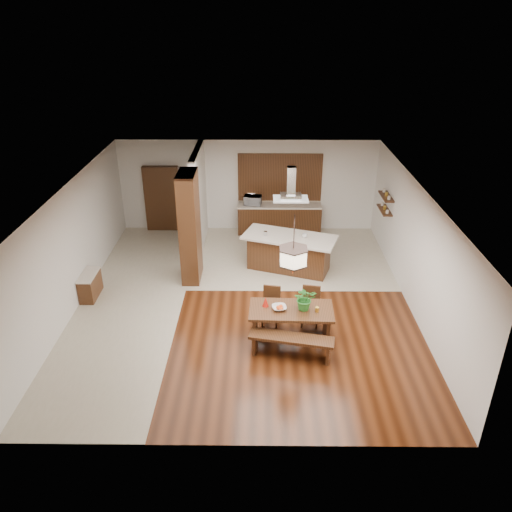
{
  "coord_description": "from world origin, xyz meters",
  "views": [
    {
      "loc": [
        0.4,
        -10.45,
        6.5
      ],
      "look_at": [
        0.3,
        0.0,
        1.25
      ],
      "focal_mm": 35.0,
      "sensor_mm": 36.0,
      "label": 1
    }
  ],
  "objects_px": {
    "foliage_plant": "(305,299)",
    "range_hood": "(291,184)",
    "fruit_bowl": "(279,308)",
    "dining_bench": "(291,347)",
    "dining_chair_left": "(271,307)",
    "pendant_lantern": "(294,245)",
    "kitchen_island": "(289,252)",
    "island_cup": "(305,236)",
    "dining_chair_right": "(310,307)",
    "hallway_console": "(90,285)",
    "microwave": "(253,200)",
    "dining_table": "(291,317)"
  },
  "relations": [
    {
      "from": "dining_chair_right",
      "to": "kitchen_island",
      "type": "distance_m",
      "value": 2.68
    },
    {
      "from": "dining_chair_left",
      "to": "kitchen_island",
      "type": "bearing_deg",
      "value": 88.35
    },
    {
      "from": "dining_bench",
      "to": "range_hood",
      "type": "xyz_separation_m",
      "value": [
        0.14,
        3.83,
        2.22
      ]
    },
    {
      "from": "hallway_console",
      "to": "kitchen_island",
      "type": "distance_m",
      "value": 5.21
    },
    {
      "from": "fruit_bowl",
      "to": "microwave",
      "type": "distance_m",
      "value": 5.72
    },
    {
      "from": "dining_table",
      "to": "pendant_lantern",
      "type": "bearing_deg",
      "value": 135.0
    },
    {
      "from": "kitchen_island",
      "to": "range_hood",
      "type": "relative_size",
      "value": 2.97
    },
    {
      "from": "hallway_console",
      "to": "pendant_lantern",
      "type": "height_order",
      "value": "pendant_lantern"
    },
    {
      "from": "pendant_lantern",
      "to": "foliage_plant",
      "type": "bearing_deg",
      "value": 0.48
    },
    {
      "from": "dining_table",
      "to": "dining_bench",
      "type": "relative_size",
      "value": 1.04
    },
    {
      "from": "hallway_console",
      "to": "foliage_plant",
      "type": "bearing_deg",
      "value": -18.17
    },
    {
      "from": "hallway_console",
      "to": "dining_chair_left",
      "type": "bearing_deg",
      "value": -14.31
    },
    {
      "from": "hallway_console",
      "to": "kitchen_island",
      "type": "height_order",
      "value": "kitchen_island"
    },
    {
      "from": "hallway_console",
      "to": "island_cup",
      "type": "height_order",
      "value": "island_cup"
    },
    {
      "from": "dining_chair_right",
      "to": "island_cup",
      "type": "distance_m",
      "value": 2.62
    },
    {
      "from": "island_cup",
      "to": "hallway_console",
      "type": "bearing_deg",
      "value": -165.64
    },
    {
      "from": "kitchen_island",
      "to": "microwave",
      "type": "height_order",
      "value": "microwave"
    },
    {
      "from": "dining_chair_left",
      "to": "range_hood",
      "type": "xyz_separation_m",
      "value": [
        0.54,
        2.63,
        2.02
      ]
    },
    {
      "from": "hallway_console",
      "to": "kitchen_island",
      "type": "xyz_separation_m",
      "value": [
        4.99,
        1.49,
        0.2
      ]
    },
    {
      "from": "dining_table",
      "to": "microwave",
      "type": "height_order",
      "value": "microwave"
    },
    {
      "from": "foliage_plant",
      "to": "range_hood",
      "type": "relative_size",
      "value": 0.58
    },
    {
      "from": "dining_chair_left",
      "to": "pendant_lantern",
      "type": "height_order",
      "value": "pendant_lantern"
    },
    {
      "from": "dining_chair_right",
      "to": "pendant_lantern",
      "type": "bearing_deg",
      "value": -122.14
    },
    {
      "from": "island_cup",
      "to": "microwave",
      "type": "bearing_deg",
      "value": 118.6
    },
    {
      "from": "dining_table",
      "to": "island_cup",
      "type": "distance_m",
      "value": 3.16
    },
    {
      "from": "kitchen_island",
      "to": "range_hood",
      "type": "xyz_separation_m",
      "value": [
        0.0,
        0.0,
        1.95
      ]
    },
    {
      "from": "pendant_lantern",
      "to": "island_cup",
      "type": "distance_m",
      "value": 3.33
    },
    {
      "from": "dining_chair_right",
      "to": "range_hood",
      "type": "bearing_deg",
      "value": 106.65
    },
    {
      "from": "fruit_bowl",
      "to": "dining_bench",
      "type": "bearing_deg",
      "value": -69.65
    },
    {
      "from": "island_cup",
      "to": "fruit_bowl",
      "type": "bearing_deg",
      "value": -104.0
    },
    {
      "from": "dining_chair_right",
      "to": "dining_chair_left",
      "type": "bearing_deg",
      "value": -172.85
    },
    {
      "from": "hallway_console",
      "to": "range_hood",
      "type": "relative_size",
      "value": 0.98
    },
    {
      "from": "pendant_lantern",
      "to": "fruit_bowl",
      "type": "bearing_deg",
      "value": -178.14
    },
    {
      "from": "fruit_bowl",
      "to": "kitchen_island",
      "type": "relative_size",
      "value": 0.11
    },
    {
      "from": "range_hood",
      "to": "microwave",
      "type": "distance_m",
      "value": 3.01
    },
    {
      "from": "dining_chair_left",
      "to": "island_cup",
      "type": "relative_size",
      "value": 6.79
    },
    {
      "from": "foliage_plant",
      "to": "kitchen_island",
      "type": "distance_m",
      "value": 3.22
    },
    {
      "from": "dining_table",
      "to": "island_cup",
      "type": "height_order",
      "value": "island_cup"
    },
    {
      "from": "dining_chair_left",
      "to": "pendant_lantern",
      "type": "bearing_deg",
      "value": -42.77
    },
    {
      "from": "dining_chair_left",
      "to": "range_hood",
      "type": "relative_size",
      "value": 0.99
    },
    {
      "from": "dining_bench",
      "to": "fruit_bowl",
      "type": "relative_size",
      "value": 5.72
    },
    {
      "from": "range_hood",
      "to": "foliage_plant",
      "type": "bearing_deg",
      "value": -87.03
    },
    {
      "from": "pendant_lantern",
      "to": "island_cup",
      "type": "bearing_deg",
      "value": 80.57
    },
    {
      "from": "foliage_plant",
      "to": "pendant_lantern",
      "type": "bearing_deg",
      "value": -179.52
    },
    {
      "from": "pendant_lantern",
      "to": "foliage_plant",
      "type": "height_order",
      "value": "pendant_lantern"
    },
    {
      "from": "island_cup",
      "to": "dining_bench",
      "type": "bearing_deg",
      "value": -98.16
    },
    {
      "from": "hallway_console",
      "to": "dining_table",
      "type": "height_order",
      "value": "dining_table"
    },
    {
      "from": "hallway_console",
      "to": "kitchen_island",
      "type": "relative_size",
      "value": 0.33
    },
    {
      "from": "dining_table",
      "to": "dining_chair_right",
      "type": "bearing_deg",
      "value": 48.69
    },
    {
      "from": "dining_chair_right",
      "to": "foliage_plant",
      "type": "height_order",
      "value": "foliage_plant"
    }
  ]
}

